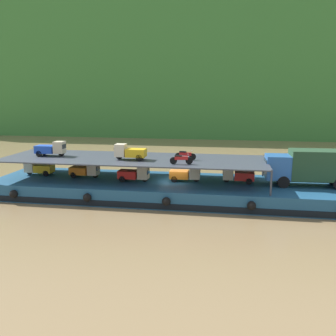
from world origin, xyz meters
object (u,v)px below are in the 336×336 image
at_px(covered_lorry, 309,166).
at_px(mini_truck_upper_stern, 51,149).
at_px(mini_truck_upper_mid, 130,152).
at_px(mini_truck_lower_aft, 85,170).
at_px(mini_truck_lower_fore, 186,174).
at_px(mini_truck_lower_stern, 39,168).
at_px(mini_truck_lower_bow, 238,175).
at_px(motorcycle_upper_centre, 185,155).
at_px(mini_truck_lower_mid, 134,174).
at_px(motorcycle_upper_port, 181,159).
at_px(cargo_barge, 174,189).

relative_size(covered_lorry, mini_truck_upper_stern, 2.85).
bearing_deg(mini_truck_upper_mid, mini_truck_lower_aft, 167.83).
relative_size(mini_truck_lower_aft, mini_truck_lower_fore, 1.00).
distance_m(mini_truck_lower_stern, mini_truck_lower_bow, 18.99).
xyz_separation_m(mini_truck_lower_bow, motorcycle_upper_centre, (-4.65, -0.46, 1.74)).
height_order(mini_truck_lower_mid, mini_truck_lower_bow, same).
distance_m(mini_truck_lower_aft, motorcycle_upper_port, 9.84).
bearing_deg(mini_truck_upper_stern, mini_truck_lower_stern, 162.36).
height_order(mini_truck_lower_aft, mini_truck_lower_bow, same).
bearing_deg(mini_truck_lower_bow, mini_truck_upper_stern, -178.21).
distance_m(mini_truck_upper_stern, motorcycle_upper_port, 12.74).
xyz_separation_m(mini_truck_lower_stern, motorcycle_upper_centre, (14.34, -0.46, 1.74)).
xyz_separation_m(covered_lorry, mini_truck_upper_stern, (-23.21, -0.34, 1.00)).
height_order(mini_truck_lower_mid, mini_truck_upper_stern, mini_truck_upper_stern).
bearing_deg(mini_truck_lower_mid, mini_truck_lower_aft, 170.81).
xyz_separation_m(mini_truck_lower_aft, mini_truck_upper_mid, (4.66, -1.00, 2.00)).
relative_size(cargo_barge, mini_truck_upper_stern, 11.90).
xyz_separation_m(covered_lorry, mini_truck_lower_bow, (-5.91, 0.20, -1.00)).
bearing_deg(mini_truck_lower_fore, motorcycle_upper_port, -92.89).
xyz_separation_m(mini_truck_lower_stern, mini_truck_lower_fore, (14.37, -0.32, 0.00)).
xyz_separation_m(covered_lorry, mini_truck_lower_stern, (-24.90, 0.20, -1.00)).
bearing_deg(motorcycle_upper_centre, mini_truck_lower_stern, 178.16).
relative_size(cargo_barge, motorcycle_upper_port, 17.45).
bearing_deg(mini_truck_lower_aft, motorcycle_upper_centre, -1.29).
xyz_separation_m(mini_truck_lower_aft, mini_truck_lower_bow, (14.13, 0.25, 0.00)).
bearing_deg(covered_lorry, mini_truck_upper_mid, -176.08).
height_order(mini_truck_lower_bow, motorcycle_upper_port, motorcycle_upper_port).
distance_m(mini_truck_lower_stern, mini_truck_upper_mid, 9.80).
bearing_deg(mini_truck_lower_stern, covered_lorry, -0.45).
bearing_deg(mini_truck_lower_mid, mini_truck_upper_stern, 176.40).
bearing_deg(mini_truck_lower_aft, mini_truck_lower_mid, -9.19).
bearing_deg(motorcycle_upper_centre, motorcycle_upper_port, -92.37).
height_order(covered_lorry, mini_truck_upper_stern, mini_truck_upper_stern).
height_order(mini_truck_lower_stern, motorcycle_upper_port, motorcycle_upper_port).
bearing_deg(covered_lorry, mini_truck_upper_stern, -179.15).
relative_size(mini_truck_lower_mid, mini_truck_upper_stern, 1.00).
bearing_deg(covered_lorry, motorcycle_upper_port, -167.21).
relative_size(mini_truck_lower_stern, mini_truck_upper_stern, 1.00).
relative_size(cargo_barge, motorcycle_upper_centre, 17.44).
relative_size(mini_truck_lower_aft, mini_truck_upper_stern, 1.00).
xyz_separation_m(covered_lorry, mini_truck_lower_aft, (-20.05, -0.05, -1.00)).
distance_m(mini_truck_lower_aft, mini_truck_lower_bow, 14.14).
bearing_deg(mini_truck_lower_fore, covered_lorry, 0.69).
relative_size(mini_truck_lower_mid, motorcycle_upper_centre, 1.46).
bearing_deg(mini_truck_lower_mid, mini_truck_lower_fore, 9.09).
relative_size(mini_truck_lower_stern, mini_truck_lower_fore, 1.00).
bearing_deg(mini_truck_lower_aft, mini_truck_lower_stern, 177.10).
distance_m(covered_lorry, mini_truck_lower_aft, 20.07).
distance_m(cargo_barge, mini_truck_lower_mid, 3.86).
height_order(cargo_barge, covered_lorry, covered_lorry).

